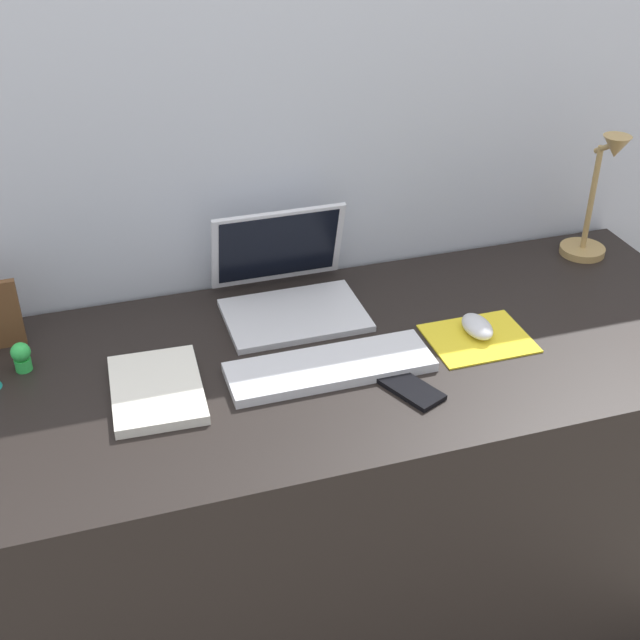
% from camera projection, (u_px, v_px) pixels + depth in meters
% --- Properties ---
extents(ground_plane, '(6.00, 6.00, 0.00)m').
position_uv_depth(ground_plane, '(322.00, 601.00, 2.12)').
color(ground_plane, gray).
extents(back_wall, '(2.98, 0.05, 1.47)m').
position_uv_depth(back_wall, '(274.00, 272.00, 2.04)').
color(back_wall, '#B2B7C1').
rests_on(back_wall, ground_plane).
extents(desk, '(1.78, 0.68, 0.74)m').
position_uv_depth(desk, '(322.00, 492.00, 1.92)').
color(desk, black).
rests_on(desk, ground_plane).
extents(laptop, '(0.30, 0.27, 0.21)m').
position_uv_depth(laptop, '(287.00, 284.00, 1.87)').
color(laptop, silver).
rests_on(laptop, desk).
extents(keyboard, '(0.41, 0.13, 0.02)m').
position_uv_depth(keyboard, '(331.00, 367.00, 1.68)').
color(keyboard, silver).
rests_on(keyboard, desk).
extents(mousepad, '(0.21, 0.17, 0.00)m').
position_uv_depth(mousepad, '(478.00, 339.00, 1.78)').
color(mousepad, yellow).
rests_on(mousepad, desk).
extents(mouse, '(0.06, 0.10, 0.03)m').
position_uv_depth(mouse, '(477.00, 326.00, 1.79)').
color(mouse, silver).
rests_on(mouse, mousepad).
extents(cell_phone, '(0.11, 0.14, 0.01)m').
position_uv_depth(cell_phone, '(411.00, 389.00, 1.63)').
color(cell_phone, black).
rests_on(cell_phone, desk).
extents(desk_lamp, '(0.11, 0.14, 0.32)m').
position_uv_depth(desk_lamp, '(597.00, 200.00, 2.01)').
color(desk_lamp, '#A5844C').
rests_on(desk_lamp, desk).
extents(notebook_pad, '(0.18, 0.25, 0.02)m').
position_uv_depth(notebook_pad, '(157.00, 389.00, 1.62)').
color(notebook_pad, silver).
rests_on(notebook_pad, desk).
extents(toy_figurine_green, '(0.04, 0.04, 0.06)m').
position_uv_depth(toy_figurine_green, '(21.00, 356.00, 1.67)').
color(toy_figurine_green, green).
rests_on(toy_figurine_green, desk).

